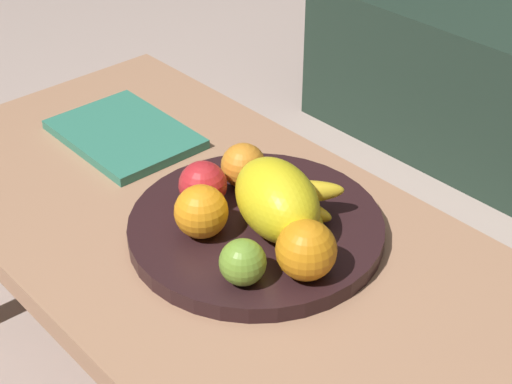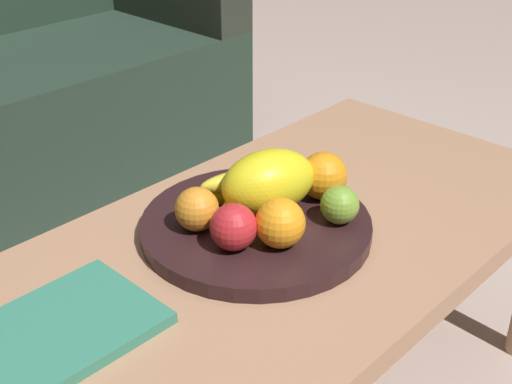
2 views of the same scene
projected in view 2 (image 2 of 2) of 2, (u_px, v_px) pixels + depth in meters
coffee_table at (263, 269)px, 1.10m from camera, size 1.20×0.56×0.44m
fruit_bowl at (256, 226)px, 1.10m from camera, size 0.37×0.37×0.03m
melon_large_front at (268, 182)px, 1.10m from camera, size 0.18×0.15×0.10m
orange_front at (197, 209)px, 1.06m from camera, size 0.07×0.07×0.07m
orange_left at (280, 223)px, 1.02m from camera, size 0.08×0.08×0.08m
orange_right at (325, 176)px, 1.14m from camera, size 0.08×0.08×0.08m
apple_front at (340, 205)px, 1.08m from camera, size 0.06×0.06×0.06m
apple_left at (233, 227)px, 1.01m from camera, size 0.07×0.07×0.07m
banana_bunch at (245, 188)px, 1.13m from camera, size 0.17×0.14×0.06m
magazine at (58, 331)px, 0.89m from camera, size 0.25×0.18×0.02m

